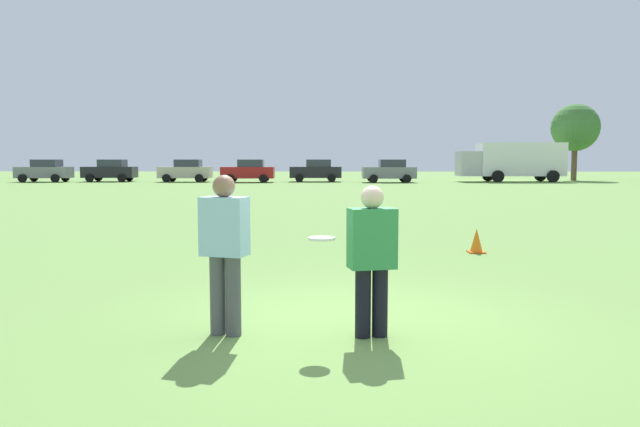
{
  "coord_description": "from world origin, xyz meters",
  "views": [
    {
      "loc": [
        -0.21,
        -6.78,
        1.83
      ],
      "look_at": [
        -0.38,
        0.46,
        1.18
      ],
      "focal_mm": 33.97,
      "sensor_mm": 36.0,
      "label": 1
    }
  ],
  "objects_px": {
    "frisbee": "(322,239)",
    "parked_car_near_right": "(316,170)",
    "player_defender": "(372,253)",
    "player_thrower": "(225,245)",
    "parked_car_center": "(186,171)",
    "box_truck": "(513,160)",
    "parked_car_mid_right": "(249,171)",
    "parked_car_mid_left": "(110,170)",
    "parked_car_near_left": "(45,171)",
    "parked_car_far_right": "(390,171)",
    "traffic_cone": "(476,241)"
  },
  "relations": [
    {
      "from": "box_truck",
      "to": "player_defender",
      "type": "bearing_deg",
      "value": -107.96
    },
    {
      "from": "box_truck",
      "to": "parked_car_mid_left",
      "type": "bearing_deg",
      "value": -179.12
    },
    {
      "from": "parked_car_near_right",
      "to": "player_thrower",
      "type": "bearing_deg",
      "value": -89.55
    },
    {
      "from": "parked_car_mid_right",
      "to": "player_defender",
      "type": "bearing_deg",
      "value": -80.28
    },
    {
      "from": "player_thrower",
      "to": "parked_car_center",
      "type": "height_order",
      "value": "parked_car_center"
    },
    {
      "from": "parked_car_near_left",
      "to": "parked_car_mid_left",
      "type": "relative_size",
      "value": 1.0
    },
    {
      "from": "parked_car_mid_right",
      "to": "parked_car_far_right",
      "type": "relative_size",
      "value": 1.0
    },
    {
      "from": "player_defender",
      "to": "parked_car_center",
      "type": "bearing_deg",
      "value": 106.18
    },
    {
      "from": "box_truck",
      "to": "player_thrower",
      "type": "bearing_deg",
      "value": -109.74
    },
    {
      "from": "parked_car_center",
      "to": "parked_car_near_right",
      "type": "relative_size",
      "value": 1.0
    },
    {
      "from": "parked_car_near_right",
      "to": "box_truck",
      "type": "xyz_separation_m",
      "value": [
        16.09,
        0.32,
        0.83
      ]
    },
    {
      "from": "parked_car_center",
      "to": "parked_car_far_right",
      "type": "distance_m",
      "value": 16.47
    },
    {
      "from": "player_defender",
      "to": "frisbee",
      "type": "height_order",
      "value": "player_defender"
    },
    {
      "from": "player_thrower",
      "to": "parked_car_far_right",
      "type": "xyz_separation_m",
      "value": [
        5.53,
        42.06,
        -0.02
      ]
    },
    {
      "from": "traffic_cone",
      "to": "player_defender",
      "type": "bearing_deg",
      "value": -112.9
    },
    {
      "from": "parked_car_near_left",
      "to": "traffic_cone",
      "type": "bearing_deg",
      "value": -54.46
    },
    {
      "from": "player_thrower",
      "to": "frisbee",
      "type": "bearing_deg",
      "value": -10.72
    },
    {
      "from": "parked_car_mid_left",
      "to": "player_defender",
      "type": "bearing_deg",
      "value": -66.53
    },
    {
      "from": "player_thrower",
      "to": "parked_car_near_left",
      "type": "bearing_deg",
      "value": 117.77
    },
    {
      "from": "player_thrower",
      "to": "parked_car_far_right",
      "type": "bearing_deg",
      "value": 82.51
    },
    {
      "from": "frisbee",
      "to": "parked_car_far_right",
      "type": "height_order",
      "value": "parked_car_far_right"
    },
    {
      "from": "parked_car_mid_left",
      "to": "traffic_cone",
      "type": "bearing_deg",
      "value": -60.58
    },
    {
      "from": "parked_car_mid_left",
      "to": "box_truck",
      "type": "distance_m",
      "value": 33.09
    },
    {
      "from": "player_defender",
      "to": "traffic_cone",
      "type": "xyz_separation_m",
      "value": [
        2.41,
        5.71,
        -0.64
      ]
    },
    {
      "from": "player_thrower",
      "to": "parked_car_near_left",
      "type": "distance_m",
      "value": 48.06
    },
    {
      "from": "parked_car_near_left",
      "to": "parked_car_mid_right",
      "type": "bearing_deg",
      "value": -1.31
    },
    {
      "from": "player_defender",
      "to": "frisbee",
      "type": "relative_size",
      "value": 5.79
    },
    {
      "from": "parked_car_near_left",
      "to": "parked_car_mid_left",
      "type": "bearing_deg",
      "value": 9.49
    },
    {
      "from": "player_defender",
      "to": "parked_car_mid_right",
      "type": "distance_m",
      "value": 42.79
    },
    {
      "from": "parked_car_near_left",
      "to": "parked_car_mid_left",
      "type": "height_order",
      "value": "same"
    },
    {
      "from": "frisbee",
      "to": "parked_car_near_left",
      "type": "bearing_deg",
      "value": 118.72
    },
    {
      "from": "player_thrower",
      "to": "frisbee",
      "type": "xyz_separation_m",
      "value": [
        1.0,
        -0.19,
        0.1
      ]
    },
    {
      "from": "parked_car_near_left",
      "to": "parked_car_near_right",
      "type": "relative_size",
      "value": 1.0
    },
    {
      "from": "traffic_cone",
      "to": "frisbee",
      "type": "bearing_deg",
      "value": -116.48
    },
    {
      "from": "parked_car_mid_left",
      "to": "parked_car_mid_right",
      "type": "height_order",
      "value": "same"
    },
    {
      "from": "parked_car_near_left",
      "to": "parked_car_center",
      "type": "bearing_deg",
      "value": 1.49
    },
    {
      "from": "parked_car_near_right",
      "to": "parked_car_center",
      "type": "bearing_deg",
      "value": -176.04
    },
    {
      "from": "player_defender",
      "to": "parked_car_center",
      "type": "xyz_separation_m",
      "value": [
        -12.43,
        42.85,
        0.05
      ]
    },
    {
      "from": "player_thrower",
      "to": "player_defender",
      "type": "height_order",
      "value": "player_thrower"
    },
    {
      "from": "parked_car_mid_left",
      "to": "player_thrower",
      "type": "bearing_deg",
      "value": -68.22
    },
    {
      "from": "parked_car_near_left",
      "to": "player_thrower",
      "type": "bearing_deg",
      "value": -62.23
    },
    {
      "from": "player_thrower",
      "to": "traffic_cone",
      "type": "bearing_deg",
      "value": 55.31
    },
    {
      "from": "player_thrower",
      "to": "box_truck",
      "type": "bearing_deg",
      "value": 70.26
    },
    {
      "from": "player_defender",
      "to": "parked_car_mid_right",
      "type": "bearing_deg",
      "value": 99.72
    },
    {
      "from": "frisbee",
      "to": "parked_car_mid_left",
      "type": "height_order",
      "value": "parked_car_mid_left"
    },
    {
      "from": "parked_car_mid_right",
      "to": "parked_car_mid_left",
      "type": "bearing_deg",
      "value": 173.96
    },
    {
      "from": "traffic_cone",
      "to": "box_truck",
      "type": "xyz_separation_m",
      "value": [
        11.82,
        38.2,
        1.52
      ]
    },
    {
      "from": "parked_car_mid_left",
      "to": "parked_car_near_left",
      "type": "bearing_deg",
      "value": -170.51
    },
    {
      "from": "player_thrower",
      "to": "parked_car_far_right",
      "type": "relative_size",
      "value": 0.39
    },
    {
      "from": "frisbee",
      "to": "parked_car_near_right",
      "type": "height_order",
      "value": "parked_car_near_right"
    }
  ]
}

